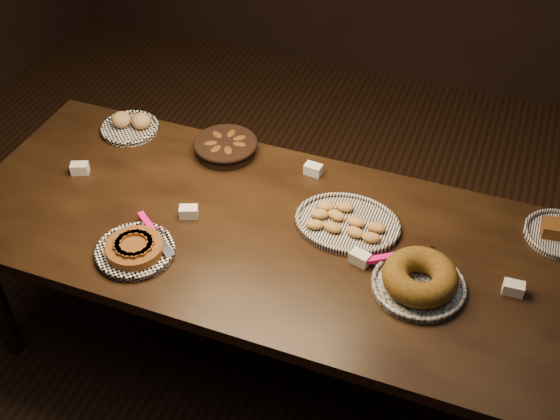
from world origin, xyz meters
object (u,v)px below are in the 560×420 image
(apple_tart_plate, at_px, (135,249))
(madeleine_platter, at_px, (346,223))
(buffet_table, at_px, (269,245))
(bundt_cake_plate, at_px, (419,279))

(apple_tart_plate, distance_m, madeleine_platter, 0.78)
(buffet_table, relative_size, madeleine_platter, 6.04)
(buffet_table, bearing_deg, madeleine_platter, 25.80)
(bundt_cake_plate, bearing_deg, apple_tart_plate, 168.51)
(apple_tart_plate, bearing_deg, buffet_table, 10.08)
(madeleine_platter, bearing_deg, buffet_table, -167.55)
(buffet_table, height_order, apple_tart_plate, apple_tart_plate)
(buffet_table, xyz_separation_m, apple_tart_plate, (-0.41, -0.28, 0.10))
(apple_tart_plate, height_order, madeleine_platter, apple_tart_plate)
(madeleine_platter, xyz_separation_m, bundt_cake_plate, (0.32, -0.21, 0.03))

